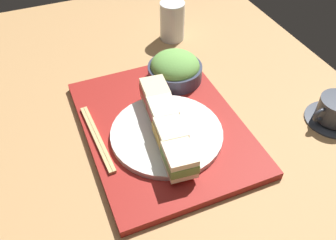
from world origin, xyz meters
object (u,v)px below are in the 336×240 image
Objects in this scene: sandwich_plate at (167,134)px; sandwich_nearmost at (156,93)px; sandwich_farmost at (180,159)px; coffee_cup at (335,111)px; salad_bowl at (175,69)px; drinking_glass at (172,21)px; chopsticks_pair at (97,138)px; sandwich_inner_far at (171,134)px; sandwich_inner_near at (163,113)px.

sandwich_nearmost reaches higher than sandwich_plate.
coffee_cup is (-1.44, 38.77, -2.72)cm from sandwich_farmost.
drinking_glass is at bearing 158.78° from salad_bowl.
chopsticks_pair is (-14.40, -12.46, -3.29)cm from sandwich_farmost.
sandwich_nearmost is 0.69× the size of drinking_glass.
salad_bowl is (-27.17, 10.77, -0.61)cm from sandwich_farmost.
salad_bowl is at bearing 154.54° from sandwich_inner_far.
drinking_glass reaches higher than sandwich_farmost.
sandwich_nearmost is 6.54cm from sandwich_inner_near.
sandwich_plate is at bearing -28.29° from salad_bowl.
sandwich_plate is 3.03× the size of sandwich_inner_far.
sandwich_plate is 3.07× the size of sandwich_nearmost.
sandwich_nearmost and sandwich_inner_near have the same top height.
sandwich_inner_far is 0.70× the size of drinking_glass.
sandwich_inner_near is 0.60× the size of coffee_cup.
sandwich_inner_near reaches higher than sandwich_plate.
sandwich_nearmost reaches higher than chopsticks_pair.
sandwich_plate is at bearing -8.06° from sandwich_nearmost.
chopsticks_pair is 1.83× the size of drinking_glass.
sandwich_farmost is 0.37× the size of chopsticks_pair.
sandwich_inner_far is 15.90cm from chopsticks_pair.
salad_bowl is 0.66× the size of chopsticks_pair.
coffee_cup reaches higher than chopsticks_pair.
chopsticks_pair is (-1.44, -14.30, -3.36)cm from sandwich_inner_near.
sandwich_plate is 10.28cm from sandwich_nearmost.
salad_bowl is at bearing 158.38° from sandwich_farmost.
sandwich_inner_far is (3.24, -0.46, 3.04)cm from sandwich_plate.
sandwich_plate is 38.30cm from coffee_cup.
sandwich_farmost is at bearing -21.45° from drinking_glass.
coffee_cup is (5.04, 37.85, -2.77)cm from sandwich_inner_far.
chopsticks_pair is (-7.92, -13.38, -3.34)cm from sandwich_inner_far.
salad_bowl reaches higher than chopsticks_pair.
sandwich_inner_near is 6.54cm from sandwich_inner_far.
sandwich_farmost is (12.96, -1.84, -0.07)cm from sandwich_inner_near.
sandwich_plate is 3.08× the size of sandwich_inner_near.
sandwich_inner_near is 0.58× the size of salad_bowl.
coffee_cup is at bearing 72.68° from sandwich_inner_near.
sandwich_nearmost is at bearing 171.94° from sandwich_farmost.
sandwich_inner_near is 0.69× the size of drinking_glass.
sandwich_nearmost is 40.36cm from coffee_cup.
sandwich_plate is 41.93cm from drinking_glass.
sandwich_nearmost is at bearing -29.48° from drinking_glass.
sandwich_nearmost is 0.99× the size of sandwich_inner_far.
sandwich_inner_far is at bearing -8.06° from sandwich_plate.
salad_bowl reaches higher than sandwich_farmost.
sandwich_nearmost is at bearing 171.94° from sandwich_plate.
coffee_cup is (12.96, 51.23, 0.57)cm from chopsticks_pair.
chopsticks_pair is at bearing -108.69° from sandwich_plate.
sandwich_nearmost reaches higher than coffee_cup.
coffee_cup is 50.53cm from drinking_glass.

